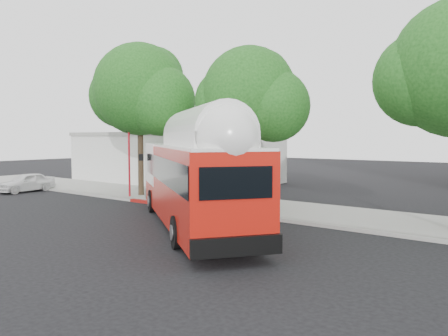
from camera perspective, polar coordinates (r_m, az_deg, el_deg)
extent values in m
plane|color=black|center=(18.35, -4.82, -7.99)|extent=(120.00, 120.00, 0.00)
cube|color=gray|center=(23.47, 5.98, -5.18)|extent=(60.00, 5.00, 0.15)
cube|color=gray|center=(21.32, 2.30, -6.09)|extent=(60.00, 0.30, 0.15)
cube|color=maroon|center=(23.16, -3.80, -5.27)|extent=(10.00, 0.32, 0.16)
cylinder|color=#2D2116|center=(28.25, -10.84, 2.37)|extent=(0.36, 0.36, 6.08)
sphere|color=#164614|center=(28.40, -10.94, 10.06)|extent=(5.80, 5.80, 5.80)
sphere|color=#164614|center=(27.30, -8.36, 8.73)|extent=(4.35, 4.35, 4.35)
cylinder|color=#2D2116|center=(23.32, 3.29, 1.32)|extent=(0.36, 0.36, 5.44)
sphere|color=#164614|center=(23.40, 3.32, 9.66)|extent=(5.00, 5.00, 5.00)
sphere|color=#164614|center=(22.77, 6.49, 8.08)|extent=(3.75, 3.75, 3.75)
cube|color=silver|center=(37.78, -6.21, 1.23)|extent=(16.00, 10.00, 4.00)
cube|color=gray|center=(37.74, -6.24, 4.42)|extent=(16.20, 10.20, 0.30)
cube|color=#B8160C|center=(18.63, -4.14, -1.94)|extent=(11.69, 9.70, 3.04)
cube|color=black|center=(18.06, -3.82, -0.12)|extent=(10.72, 9.00, 0.99)
cube|color=white|center=(18.53, -4.16, 2.87)|extent=(11.64, 9.63, 0.10)
cube|color=white|center=(16.48, -2.71, 3.68)|extent=(6.62, 5.69, 0.58)
cube|color=black|center=(25.50, -7.21, -3.43)|extent=(1.80, 2.01, 0.06)
imported|color=navy|center=(25.44, -7.22, -2.31)|extent=(1.58, 1.81, 0.94)
imported|color=silver|center=(33.65, -24.43, -1.71)|extent=(4.06, 1.89, 1.34)
cylinder|color=#B0121E|center=(27.66, -12.28, 0.34)|extent=(0.13, 0.13, 4.17)
cube|color=black|center=(27.61, -12.34, 4.88)|extent=(0.05, 0.42, 0.26)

